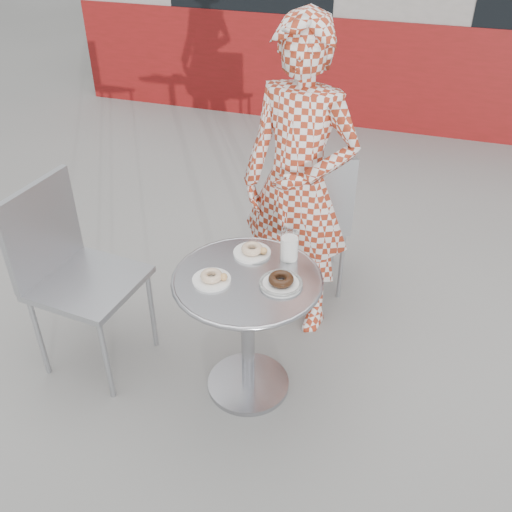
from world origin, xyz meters
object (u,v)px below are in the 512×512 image
(chair_left, at_px, (93,313))
(plate_checker, at_px, (281,282))
(bistro_table, at_px, (248,307))
(plate_far, at_px, (253,251))
(chair_far, at_px, (308,242))
(milk_cup, at_px, (289,247))
(seated_person, at_px, (299,186))
(plate_near, at_px, (212,278))

(chair_left, distance_m, plate_checker, 1.03)
(bistro_table, height_order, chair_left, chair_left)
(plate_far, distance_m, plate_checker, 0.26)
(chair_far, relative_size, milk_cup, 6.81)
(bistro_table, distance_m, seated_person, 0.69)
(chair_left, relative_size, milk_cup, 7.26)
(plate_near, xyz_separation_m, milk_cup, (0.27, 0.26, 0.05))
(chair_far, xyz_separation_m, chair_left, (-0.86, -0.99, 0.02))
(bistro_table, height_order, plate_far, plate_far)
(bistro_table, bearing_deg, plate_checker, -1.61)
(chair_far, height_order, plate_checker, chair_far)
(chair_far, height_order, milk_cup, chair_far)
(chair_far, xyz_separation_m, plate_checker, (0.09, -0.95, 0.40))
(plate_near, bearing_deg, plate_far, 67.86)
(plate_checker, xyz_separation_m, milk_cup, (-0.02, 0.20, 0.05))
(plate_near, distance_m, milk_cup, 0.38)
(bistro_table, distance_m, plate_near, 0.24)
(bistro_table, height_order, seated_person, seated_person)
(seated_person, bearing_deg, chair_far, 102.52)
(chair_left, height_order, seated_person, seated_person)
(plate_far, relative_size, milk_cup, 1.29)
(plate_near, height_order, plate_checker, plate_checker)
(chair_far, height_order, plate_near, chair_far)
(chair_left, bearing_deg, milk_cup, -69.63)
(plate_far, bearing_deg, milk_cup, 5.07)
(chair_left, relative_size, plate_checker, 5.17)
(plate_far, height_order, plate_near, plate_far)
(plate_near, bearing_deg, chair_left, 178.47)
(chair_far, bearing_deg, plate_near, 61.55)
(bistro_table, bearing_deg, milk_cup, 55.68)
(milk_cup, bearing_deg, plate_far, -174.93)
(bistro_table, xyz_separation_m, seated_person, (0.07, 0.61, 0.32))
(seated_person, xyz_separation_m, plate_near, (-0.20, -0.67, -0.14))
(bistro_table, xyz_separation_m, milk_cup, (0.13, 0.20, 0.23))
(chair_far, bearing_deg, seated_person, 73.74)
(bistro_table, xyz_separation_m, chair_far, (0.06, 0.94, -0.23))
(milk_cup, bearing_deg, plate_near, -135.59)
(bistro_table, distance_m, chair_left, 0.83)
(bistro_table, xyz_separation_m, plate_far, (-0.03, 0.18, 0.18))
(chair_left, bearing_deg, plate_far, -67.60)
(seated_person, bearing_deg, bistro_table, -85.12)
(bistro_table, relative_size, plate_near, 4.04)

